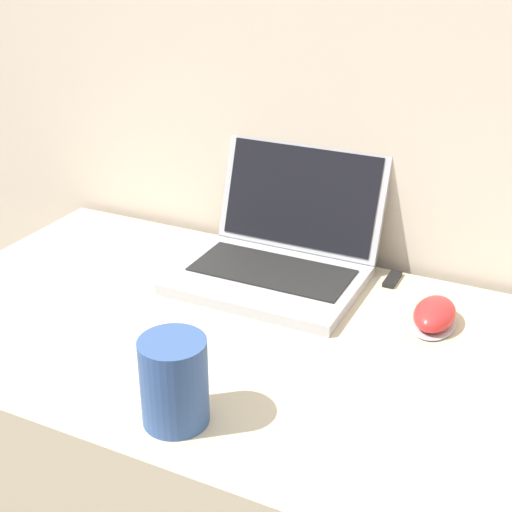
{
  "coord_description": "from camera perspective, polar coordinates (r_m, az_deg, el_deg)",
  "views": [
    {
      "loc": [
        0.41,
        -0.53,
        1.29
      ],
      "look_at": [
        -0.04,
        0.42,
        0.78
      ],
      "focal_mm": 50.0,
      "sensor_mm": 36.0,
      "label": 1
    }
  ],
  "objects": [
    {
      "name": "desk",
      "position": [
        1.32,
        -0.42,
        -19.32
      ],
      "size": [
        1.13,
        0.61,
        0.7
      ],
      "color": "beige",
      "rests_on": "ground_plane"
    },
    {
      "name": "drink_cup",
      "position": [
        0.9,
        -6.57,
        -9.85
      ],
      "size": [
        0.09,
        0.09,
        0.12
      ],
      "color": "#33518C",
      "rests_on": "desk"
    },
    {
      "name": "laptop",
      "position": [
        1.26,
        1.9,
        0.44
      ],
      "size": [
        0.31,
        0.3,
        0.21
      ],
      "color": "#ADADB2",
      "rests_on": "desk"
    },
    {
      "name": "computer_mouse",
      "position": [
        1.15,
        14.09,
        -4.62
      ],
      "size": [
        0.07,
        0.11,
        0.04
      ],
      "color": "#B2B2B7",
      "rests_on": "desk"
    },
    {
      "name": "usb_stick",
      "position": [
        1.27,
        10.86,
        -1.82
      ],
      "size": [
        0.02,
        0.06,
        0.01
      ],
      "color": "black",
      "rests_on": "desk"
    }
  ]
}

